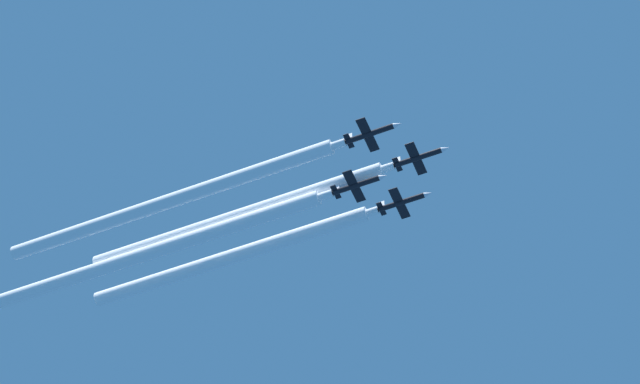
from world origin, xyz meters
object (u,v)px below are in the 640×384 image
at_px(jet_left_wingman, 403,202).
at_px(jet_lead, 420,157).
at_px(jet_right_wingman, 372,133).
at_px(jet_slot, 358,185).

bearing_deg(jet_left_wingman, jet_lead, 38.05).
relative_size(jet_right_wingman, jet_slot, 1.00).
bearing_deg(jet_lead, jet_slot, -87.21).
relative_size(jet_left_wingman, jet_slot, 1.00).
bearing_deg(jet_left_wingman, jet_right_wingman, 0.59).
relative_size(jet_lead, jet_left_wingman, 1.00).
bearing_deg(jet_slot, jet_lead, 92.79).
height_order(jet_lead, jet_right_wingman, jet_lead).
height_order(jet_left_wingman, jet_right_wingman, jet_left_wingman).
distance_m(jet_right_wingman, jet_slot, 12.22).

